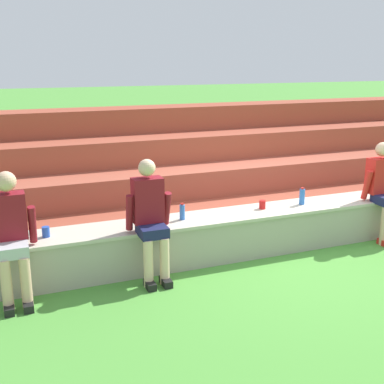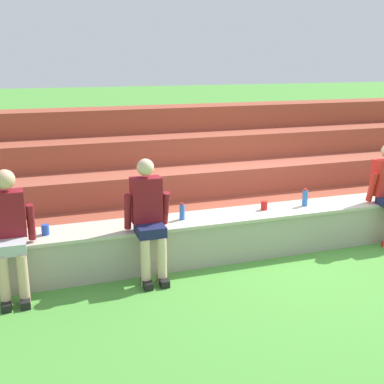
{
  "view_description": "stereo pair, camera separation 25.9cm",
  "coord_description": "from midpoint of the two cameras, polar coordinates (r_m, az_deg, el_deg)",
  "views": [
    {
      "loc": [
        -3.46,
        -5.16,
        2.51
      ],
      "look_at": [
        -1.3,
        0.28,
        0.91
      ],
      "focal_mm": 46.06,
      "sensor_mm": 36.0,
      "label": 1
    },
    {
      "loc": [
        -3.22,
        -5.25,
        2.51
      ],
      "look_at": [
        -1.3,
        0.28,
        0.91
      ],
      "focal_mm": 46.06,
      "sensor_mm": 36.0,
      "label": 2
    }
  ],
  "objects": [
    {
      "name": "water_bottle_center_gap",
      "position": [
        6.11,
        -2.36,
        -2.33
      ],
      "size": [
        0.07,
        0.07,
        0.21
      ],
      "color": "blue",
      "rests_on": "stone_seating_wall"
    },
    {
      "name": "person_left_of_center",
      "position": [
        5.64,
        -6.17,
        -2.89
      ],
      "size": [
        0.53,
        0.55,
        1.41
      ],
      "color": "beige",
      "rests_on": "ground"
    },
    {
      "name": "water_bottle_mid_left",
      "position": [
        6.87,
        11.58,
        -0.52
      ],
      "size": [
        0.07,
        0.07,
        0.24
      ],
      "color": "blue",
      "rests_on": "stone_seating_wall"
    },
    {
      "name": "person_center",
      "position": [
        7.31,
        20.37,
        0.41
      ],
      "size": [
        0.55,
        0.54,
        1.39
      ],
      "color": "#DBAD89",
      "rests_on": "ground"
    },
    {
      "name": "person_far_left",
      "position": [
        5.47,
        -21.5,
        -4.53
      ],
      "size": [
        0.52,
        0.56,
        1.39
      ],
      "color": "#DBAD89",
      "rests_on": "ground"
    },
    {
      "name": "plastic_cup_right_end",
      "position": [
        6.6,
        7.04,
        -1.47
      ],
      "size": [
        0.09,
        0.09,
        0.11
      ],
      "primitive_type": "cylinder",
      "color": "red",
      "rests_on": "stone_seating_wall"
    },
    {
      "name": "stone_seating_wall",
      "position": [
        6.8,
        9.19,
        -3.91
      ],
      "size": [
        9.79,
        0.61,
        0.56
      ],
      "color": "#A8A08E",
      "rests_on": "ground"
    },
    {
      "name": "ground_plane",
      "position": [
        6.68,
        10.32,
        -7.05
      ],
      "size": [
        80.0,
        80.0,
        0.0
      ],
      "primitive_type": "plane",
      "color": "#4C9338"
    },
    {
      "name": "plastic_cup_left_end",
      "position": [
        5.81,
        -17.8,
        -4.42
      ],
      "size": [
        0.09,
        0.09,
        0.12
      ],
      "primitive_type": "cylinder",
      "color": "blue",
      "rests_on": "stone_seating_wall"
    },
    {
      "name": "brick_bleachers",
      "position": [
        8.65,
        1.65,
        2.71
      ],
      "size": [
        12.66,
        2.81,
        1.68
      ],
      "color": "#9B4530",
      "rests_on": "ground"
    }
  ]
}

